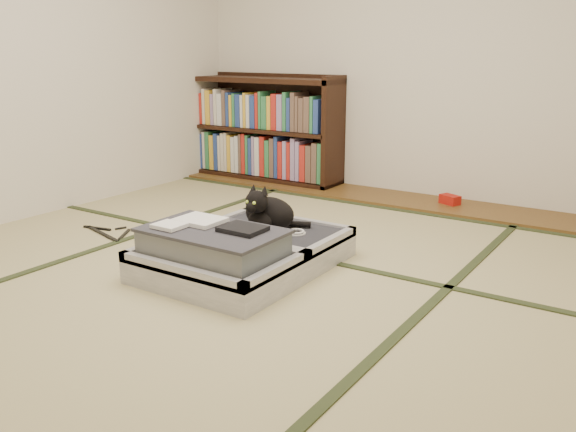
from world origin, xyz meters
The scene contains 9 objects.
floor centered at (0.00, 0.00, 0.00)m, with size 4.50×4.50×0.00m, color tan.
wood_strip centered at (0.00, 2.00, 0.01)m, with size 4.00×0.50×0.02m, color brown.
red_item centered at (0.44, 2.03, 0.06)m, with size 0.15×0.09×0.07m, color #B0170E.
tatami_borders centered at (0.00, 0.49, 0.00)m, with size 4.00×4.50×0.01m.
bookcase centered at (-1.36, 2.07, 0.45)m, with size 1.54×0.35×0.99m.
suitcase centered at (-0.04, 0.01, 0.11)m, with size 0.81×1.08×0.32m.
cat centered at (-0.06, 0.30, 0.26)m, with size 0.36×0.36×0.29m.
cable_coil centered at (0.12, 0.33, 0.17)m, with size 0.11×0.11×0.03m.
hanger centered at (-1.21, 0.09, 0.01)m, with size 0.46×0.26×0.01m.
Camera 1 is at (1.91, -2.47, 1.18)m, focal length 38.00 mm.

